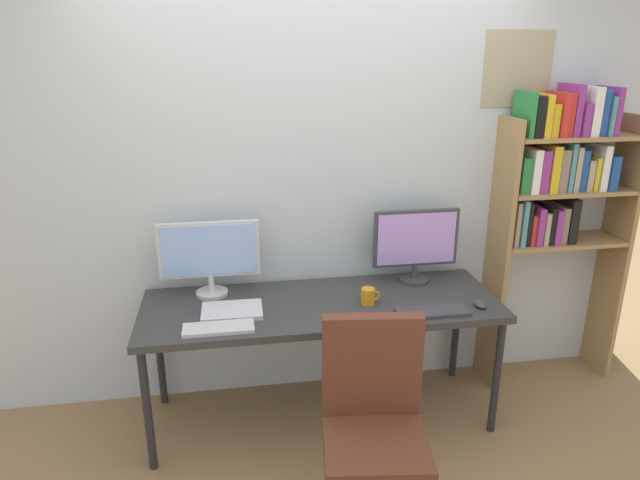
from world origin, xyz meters
TOP-DOWN VIEW (x-y plane):
  - wall_back at (0.00, 1.02)m, footprint 4.37×0.11m
  - desk at (0.00, 0.60)m, footprint 1.97×0.68m
  - bookshelf at (1.48, 0.83)m, footprint 0.83×0.28m
  - office_chair at (0.09, -0.22)m, footprint 0.52×0.52m
  - monitor_left at (-0.60, 0.81)m, footprint 0.56×0.18m
  - monitor_right at (0.60, 0.81)m, footprint 0.51×0.18m
  - keyboard_left at (-0.56, 0.37)m, footprint 0.36×0.13m
  - keyboard_right at (0.56, 0.37)m, footprint 0.39×0.13m
  - computer_mouse at (0.84, 0.41)m, footprint 0.06×0.10m
  - laptop_closed at (-0.49, 0.55)m, footprint 0.32×0.22m
  - coffee_mug at (0.25, 0.55)m, footprint 0.11×0.08m

SIDE VIEW (x-z plane):
  - office_chair at x=0.09m, z-range -0.09..0.90m
  - desk at x=0.00m, z-range 0.32..1.06m
  - keyboard_left at x=-0.56m, z-range 0.74..0.76m
  - keyboard_right at x=0.56m, z-range 0.74..0.76m
  - laptop_closed at x=-0.49m, z-range 0.74..0.76m
  - computer_mouse at x=0.84m, z-range 0.74..0.77m
  - coffee_mug at x=0.25m, z-range 0.74..0.83m
  - monitor_left at x=-0.60m, z-range 0.77..1.20m
  - monitor_right at x=0.60m, z-range 0.76..1.21m
  - bookshelf at x=1.48m, z-range 0.32..2.20m
  - wall_back at x=0.00m, z-range 0.00..2.60m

